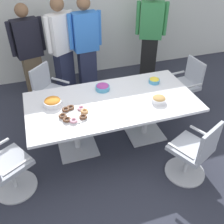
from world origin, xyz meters
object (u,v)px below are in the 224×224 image
office_chair_0 (193,154)px  office_chair_3 (5,169)px  snack_bowl_chips_yellow (154,80)px  snack_bowl_chips_orange (53,102)px  office_chair_2 (50,95)px  conference_table (112,108)px  donut_platter (74,114)px  snack_bowl_cookies (159,99)px  person_standing_3 (150,33)px  snack_bowl_candy_mix (103,87)px  person_standing_0 (30,52)px  office_chair_1 (185,87)px  person_standing_1 (62,47)px  person_standing_2 (86,46)px

office_chair_0 → office_chair_3: (-2.29, 0.48, 0.00)m
snack_bowl_chips_yellow → snack_bowl_chips_orange: snack_bowl_chips_orange is taller
office_chair_2 → office_chair_3: size_ratio=1.00×
conference_table → donut_platter: size_ratio=5.98×
snack_bowl_chips_orange → donut_platter: size_ratio=0.62×
office_chair_0 → snack_bowl_cookies: office_chair_0 is taller
person_standing_3 → snack_bowl_chips_yellow: bearing=91.5°
snack_bowl_candy_mix → donut_platter: snack_bowl_candy_mix is taller
person_standing_3 → snack_bowl_chips_yellow: size_ratio=10.92×
person_standing_0 → snack_bowl_chips_orange: size_ratio=6.98×
office_chair_3 → donut_platter: 1.06m
office_chair_0 → donut_platter: office_chair_0 is taller
office_chair_1 → office_chair_3: 3.19m
conference_table → person_standing_1: 1.72m
conference_table → snack_bowl_cookies: size_ratio=11.58×
person_standing_0 → person_standing_2: bearing=158.7°
person_standing_3 → snack_bowl_cookies: (-0.76, -1.96, -0.18)m
office_chair_0 → snack_bowl_chips_orange: 1.99m
person_standing_1 → snack_bowl_candy_mix: 1.38m
person_standing_2 → snack_bowl_chips_yellow: bearing=115.4°
office_chair_0 → person_standing_1: person_standing_1 is taller
office_chair_3 → person_standing_2: person_standing_2 is taller
person_standing_3 → donut_platter: size_ratio=4.63×
person_standing_0 → donut_platter: 1.92m
snack_bowl_chips_yellow → office_chair_0: bearing=-90.3°
conference_table → person_standing_0: size_ratio=1.38×
office_chair_0 → snack_bowl_chips_yellow: (0.01, 1.26, 0.39)m
office_chair_3 → person_standing_1: 2.47m
office_chair_2 → office_chair_0: bearing=83.2°
snack_bowl_cookies → snack_bowl_candy_mix: 0.86m
office_chair_0 → person_standing_0: person_standing_0 is taller
person_standing_2 → donut_platter: (-0.59, -1.75, -0.18)m
office_chair_1 → person_standing_3: person_standing_3 is taller
snack_bowl_chips_yellow → snack_bowl_chips_orange: size_ratio=0.68×
office_chair_0 → person_standing_3: 2.84m
office_chair_3 → person_standing_0: size_ratio=0.52×
person_standing_1 → donut_platter: 1.82m
snack_bowl_candy_mix → snack_bowl_cookies: bearing=-40.2°
person_standing_0 → snack_bowl_candy_mix: bearing=110.4°
person_standing_2 → snack_bowl_candy_mix: bearing=82.2°
office_chair_2 → person_standing_3: 2.36m
office_chair_1 → person_standing_2: person_standing_2 is taller
person_standing_3 → snack_bowl_chips_orange: 2.70m
office_chair_1 → snack_bowl_chips_orange: bearing=92.5°
office_chair_0 → office_chair_3: bearing=142.8°
person_standing_3 → snack_bowl_candy_mix: (-1.41, -1.41, -0.18)m
person_standing_0 → snack_bowl_chips_yellow: (1.78, -1.43, -0.12)m
office_chair_1 → person_standing_0: size_ratio=0.52×
office_chair_3 → person_standing_3: size_ratio=0.49×
conference_table → snack_bowl_chips_yellow: bearing=19.4°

